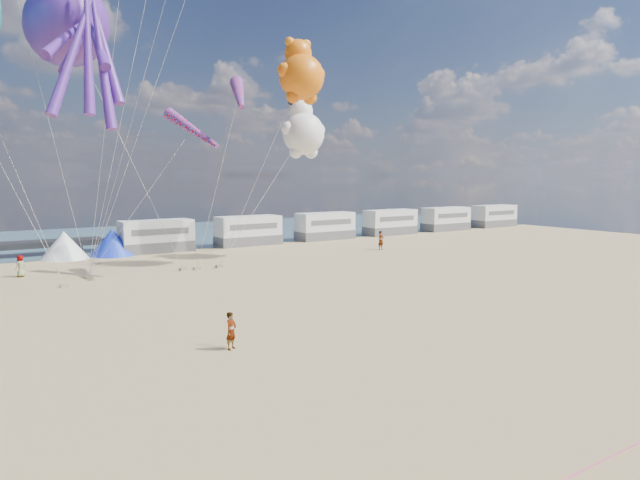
{
  "coord_description": "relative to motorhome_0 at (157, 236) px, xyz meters",
  "views": [
    {
      "loc": [
        -10.59,
        -12.36,
        7.15
      ],
      "look_at": [
        1.65,
        6.0,
        4.64
      ],
      "focal_mm": 32.0,
      "sensor_mm": 36.0,
      "label": 1
    }
  ],
  "objects": [
    {
      "name": "ground",
      "position": [
        -6.0,
        -40.0,
        -1.5
      ],
      "size": [
        120.0,
        120.0,
        0.0
      ],
      "primitive_type": "plane",
      "color": "tan",
      "rests_on": "ground"
    },
    {
      "name": "water",
      "position": [
        -6.0,
        15.0,
        -1.48
      ],
      "size": [
        120.0,
        120.0,
        0.0
      ],
      "primitive_type": "plane",
      "color": "#3B6070",
      "rests_on": "ground"
    },
    {
      "name": "motorhome_0",
      "position": [
        0.0,
        0.0,
        0.0
      ],
      "size": [
        6.6,
        2.5,
        3.0
      ],
      "primitive_type": "cube",
      "color": "silver",
      "rests_on": "ground"
    },
    {
      "name": "motorhome_1",
      "position": [
        9.5,
        0.0,
        0.0
      ],
      "size": [
        6.6,
        2.5,
        3.0
      ],
      "primitive_type": "cube",
      "color": "silver",
      "rests_on": "ground"
    },
    {
      "name": "motorhome_2",
      "position": [
        19.0,
        0.0,
        0.0
      ],
      "size": [
        6.6,
        2.5,
        3.0
      ],
      "primitive_type": "cube",
      "color": "silver",
      "rests_on": "ground"
    },
    {
      "name": "motorhome_3",
      "position": [
        28.5,
        0.0,
        0.0
      ],
      "size": [
        6.6,
        2.5,
        3.0
      ],
      "primitive_type": "cube",
      "color": "silver",
      "rests_on": "ground"
    },
    {
      "name": "motorhome_4",
      "position": [
        38.0,
        0.0,
        0.0
      ],
      "size": [
        6.6,
        2.5,
        3.0
      ],
      "primitive_type": "cube",
      "color": "silver",
      "rests_on": "ground"
    },
    {
      "name": "motorhome_5",
      "position": [
        47.5,
        0.0,
        0.0
      ],
      "size": [
        6.6,
        2.5,
        3.0
      ],
      "primitive_type": "cube",
      "color": "silver",
      "rests_on": "ground"
    },
    {
      "name": "tent_white",
      "position": [
        -8.0,
        0.0,
        -0.3
      ],
      "size": [
        4.0,
        4.0,
        2.4
      ],
      "primitive_type": "cone",
      "color": "white",
      "rests_on": "ground"
    },
    {
      "name": "tent_blue",
      "position": [
        -4.0,
        0.0,
        -0.3
      ],
      "size": [
        4.0,
        4.0,
        2.4
      ],
      "primitive_type": "cone",
      "color": "#1933CC",
      "rests_on": "ground"
    },
    {
      "name": "standing_person",
      "position": [
        -6.95,
        -31.3,
        -0.72
      ],
      "size": [
        0.68,
        0.61,
        1.56
      ],
      "primitive_type": "imported",
      "rotation": [
        0.0,
        0.0,
        0.52
      ],
      "color": "tan",
      "rests_on": "ground"
    },
    {
      "name": "beachgoer_0",
      "position": [
        -12.16,
        -7.6,
        -0.72
      ],
      "size": [
        0.68,
        0.63,
        1.56
      ],
      "primitive_type": "imported",
      "rotation": [
        0.0,
        0.0,
        3.75
      ],
      "color": "#7F6659",
      "rests_on": "ground"
    },
    {
      "name": "beachgoer_5",
      "position": [
        18.48,
        -10.32,
        -0.6
      ],
      "size": [
        1.72,
        0.71,
        1.81
      ],
      "primitive_type": "imported",
      "rotation": [
        0.0,
        0.0,
        0.11
      ],
      "color": "#7F6659",
      "rests_on": "ground"
    },
    {
      "name": "sandbag_a",
      "position": [
        -10.31,
        -13.4,
        -1.39
      ],
      "size": [
        0.5,
        0.35,
        0.22
      ],
      "primitive_type": "cube",
      "color": "gray",
      "rests_on": "ground"
    },
    {
      "name": "sandbag_b",
      "position": [
        -1.66,
        -11.34,
        -1.39
      ],
      "size": [
        0.5,
        0.35,
        0.22
      ],
      "primitive_type": "cube",
      "color": "gray",
      "rests_on": "ground"
    },
    {
      "name": "sandbag_c",
      "position": [
        1.12,
        -11.67,
        -1.39
      ],
      "size": [
        0.5,
        0.35,
        0.22
      ],
      "primitive_type": "cube",
      "color": "gray",
      "rests_on": "ground"
    },
    {
      "name": "sandbag_d",
      "position": [
        -0.68,
        -11.62,
        -1.39
      ],
      "size": [
        0.5,
        0.35,
        0.22
      ],
      "primitive_type": "cube",
      "color": "gray",
      "rests_on": "ground"
    },
    {
      "name": "sandbag_e",
      "position": [
        -8.29,
        -10.77,
        -1.39
      ],
      "size": [
        0.5,
        0.35,
        0.22
      ],
      "primitive_type": "cube",
      "color": "gray",
      "rests_on": "ground"
    },
    {
      "name": "kite_octopus_purple",
      "position": [
        -9.96,
        -16.35,
        14.15
      ],
      "size": [
        6.6,
        10.41,
        11.02
      ],
      "primitive_type": null,
      "rotation": [
        0.0,
        0.0,
        -0.28
      ],
      "color": "#4F2289"
    },
    {
      "name": "kite_panda",
      "position": [
        9.8,
        -10.2,
        9.2
      ],
      "size": [
        5.03,
        4.82,
        6.18
      ],
      "primitive_type": null,
      "rotation": [
        0.0,
        0.0,
        0.18
      ],
      "color": "white"
    },
    {
      "name": "kite_teddy_orange",
      "position": [
        7.52,
        -13.59,
        13.28
      ],
      "size": [
        4.78,
        4.56,
        6.05
      ],
      "primitive_type": null,
      "rotation": [
        0.0,
        0.0,
        0.13
      ],
      "color": "orange"
    },
    {
      "name": "windsock_mid",
      "position": [
        1.24,
        -15.4,
        11.27
      ],
      "size": [
        3.01,
        5.53,
        5.56
      ],
      "primitive_type": null,
      "rotation": [
        0.0,
        0.0,
        -0.38
      ],
      "color": "red"
    },
    {
      "name": "windsock_right",
      "position": [
        -1.41,
        -13.25,
        8.87
      ],
      "size": [
        2.9,
        5.23,
        5.3
      ],
      "primitive_type": null,
      "rotation": [
        0.0,
        0.0,
        0.4
      ],
      "color": "red"
    }
  ]
}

